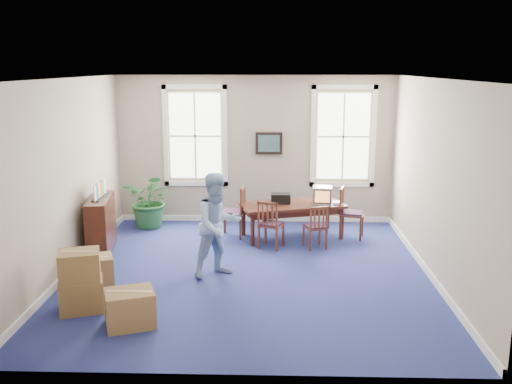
{
  "coord_description": "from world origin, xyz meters",
  "views": [
    {
      "loc": [
        0.39,
        -9.04,
        3.4
      ],
      "look_at": [
        0.1,
        0.6,
        1.25
      ],
      "focal_mm": 40.0,
      "sensor_mm": 36.0,
      "label": 1
    }
  ],
  "objects_px": {
    "conference_table": "(292,220)",
    "crt_tv": "(322,195)",
    "credenza": "(101,227)",
    "chair_near_left": "(271,224)",
    "potted_plant": "(151,200)",
    "cardboard_boxes": "(99,277)",
    "man": "(218,225)"
  },
  "relations": [
    {
      "from": "man",
      "to": "crt_tv",
      "type": "bearing_deg",
      "value": 15.84
    },
    {
      "from": "credenza",
      "to": "potted_plant",
      "type": "xyz_separation_m",
      "value": [
        0.55,
        1.76,
        0.1
      ]
    },
    {
      "from": "cardboard_boxes",
      "to": "chair_near_left",
      "type": "bearing_deg",
      "value": 49.13
    },
    {
      "from": "crt_tv",
      "to": "potted_plant",
      "type": "distance_m",
      "value": 3.64
    },
    {
      "from": "crt_tv",
      "to": "potted_plant",
      "type": "bearing_deg",
      "value": 175.95
    },
    {
      "from": "man",
      "to": "credenza",
      "type": "height_order",
      "value": "man"
    },
    {
      "from": "conference_table",
      "to": "chair_near_left",
      "type": "xyz_separation_m",
      "value": [
        -0.42,
        -0.69,
        0.12
      ]
    },
    {
      "from": "chair_near_left",
      "to": "cardboard_boxes",
      "type": "height_order",
      "value": "chair_near_left"
    },
    {
      "from": "man",
      "to": "potted_plant",
      "type": "relative_size",
      "value": 1.43
    },
    {
      "from": "conference_table",
      "to": "potted_plant",
      "type": "relative_size",
      "value": 1.69
    },
    {
      "from": "crt_tv",
      "to": "cardboard_boxes",
      "type": "height_order",
      "value": "crt_tv"
    },
    {
      "from": "man",
      "to": "cardboard_boxes",
      "type": "bearing_deg",
      "value": -174.14
    },
    {
      "from": "cardboard_boxes",
      "to": "crt_tv",
      "type": "bearing_deg",
      "value": 45.83
    },
    {
      "from": "chair_near_left",
      "to": "credenza",
      "type": "xyz_separation_m",
      "value": [
        -3.12,
        -0.45,
        0.04
      ]
    },
    {
      "from": "conference_table",
      "to": "credenza",
      "type": "bearing_deg",
      "value": -178.77
    },
    {
      "from": "crt_tv",
      "to": "chair_near_left",
      "type": "bearing_deg",
      "value": -139.0
    },
    {
      "from": "potted_plant",
      "to": "conference_table",
      "type": "bearing_deg",
      "value": -11.66
    },
    {
      "from": "chair_near_left",
      "to": "man",
      "type": "distance_m",
      "value": 1.77
    },
    {
      "from": "conference_table",
      "to": "chair_near_left",
      "type": "height_order",
      "value": "chair_near_left"
    },
    {
      "from": "man",
      "to": "credenza",
      "type": "distance_m",
      "value": 2.51
    },
    {
      "from": "chair_near_left",
      "to": "potted_plant",
      "type": "xyz_separation_m",
      "value": [
        -2.57,
        1.31,
        0.13
      ]
    },
    {
      "from": "chair_near_left",
      "to": "credenza",
      "type": "height_order",
      "value": "credenza"
    },
    {
      "from": "credenza",
      "to": "conference_table",
      "type": "bearing_deg",
      "value": 9.82
    },
    {
      "from": "crt_tv",
      "to": "cardboard_boxes",
      "type": "xyz_separation_m",
      "value": [
        -3.46,
        -3.56,
        -0.4
      ]
    },
    {
      "from": "conference_table",
      "to": "credenza",
      "type": "xyz_separation_m",
      "value": [
        -3.53,
        -1.14,
        0.16
      ]
    },
    {
      "from": "credenza",
      "to": "chair_near_left",
      "type": "bearing_deg",
      "value": 0.09
    },
    {
      "from": "potted_plant",
      "to": "cardboard_boxes",
      "type": "relative_size",
      "value": 0.75
    },
    {
      "from": "potted_plant",
      "to": "cardboard_boxes",
      "type": "distance_m",
      "value": 4.13
    },
    {
      "from": "man",
      "to": "cardboard_boxes",
      "type": "distance_m",
      "value": 2.09
    },
    {
      "from": "chair_near_left",
      "to": "cardboard_boxes",
      "type": "bearing_deg",
      "value": 69.79
    },
    {
      "from": "chair_near_left",
      "to": "conference_table",
      "type": "bearing_deg",
      "value": -100.3
    },
    {
      "from": "conference_table",
      "to": "crt_tv",
      "type": "distance_m",
      "value": 0.79
    }
  ]
}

